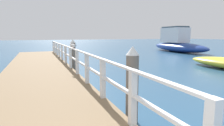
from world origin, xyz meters
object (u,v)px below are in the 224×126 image
boat_2 (177,43)px  seagull_foreground (73,45)px  dock_piling_far (73,55)px  dock_piling_near (132,85)px

boat_2 → seagull_foreground: bearing=-143.8°
dock_piling_far → boat_2: boat_2 is taller
dock_piling_far → boat_2: bearing=27.4°
seagull_foreground → boat_2: 17.01m
dock_piling_far → seagull_foreground: (-0.38, -2.11, 0.64)m
boat_2 → dock_piling_far: bearing=-149.5°
dock_piling_near → seagull_foreground: 4.98m
dock_piling_near → seagull_foreground: dock_piling_near is taller
dock_piling_near → dock_piling_far: bearing=90.0°
seagull_foreground → boat_2: boat_2 is taller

